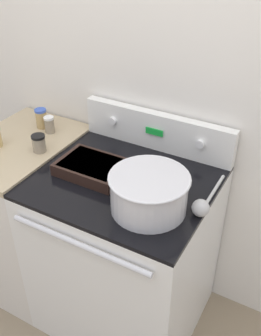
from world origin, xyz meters
The scene contains 10 objects.
kitchen_wall centered at (0.00, 0.72, 1.25)m, with size 8.00×0.05×2.50m.
stove_range centered at (0.00, 0.34, 0.45)m, with size 0.78×0.72×0.91m.
control_panel centered at (0.00, 0.66, 1.00)m, with size 0.78×0.07×0.19m.
side_counter centered at (-0.63, 0.34, 0.46)m, with size 0.48×0.69×0.92m.
mixing_bowl centered at (0.18, 0.22, 1.00)m, with size 0.32×0.32×0.16m.
casserole_dish centered at (-0.15, 0.32, 0.94)m, with size 0.30×0.22×0.05m.
ladle centered at (0.37, 0.30, 0.94)m, with size 0.07×0.32×0.07m.
spice_jar_black_cap centered at (-0.47, 0.34, 0.96)m, with size 0.07×0.07×0.09m.
spice_jar_white_cap centered at (-0.55, 0.51, 0.97)m, with size 0.05×0.05×0.09m.
spice_jar_blue_cap centered at (-0.62, 0.54, 0.97)m, with size 0.06×0.06×0.10m.
Camera 1 is at (0.71, -0.87, 1.92)m, focal length 42.00 mm.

